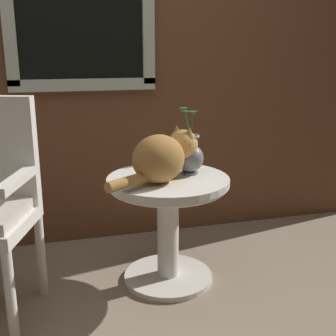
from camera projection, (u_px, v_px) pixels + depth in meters
The scene contains 5 objects.
ground_plane at pixel (124, 310), 2.05m from camera, with size 6.00×6.00×0.00m, color gray.
back_wall at pixel (93, 31), 2.53m from camera, with size 4.00×0.07×2.60m.
wicker_side_table at pixel (168, 210), 2.23m from camera, with size 0.62×0.62×0.57m.
cat at pixel (163, 156), 2.09m from camera, with size 0.51×0.37×0.26m.
pewter_vase_with_ivy at pixel (190, 154), 2.22m from camera, with size 0.14×0.14×0.35m.
Camera 1 is at (-0.27, -1.79, 1.19)m, focal length 46.13 mm.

